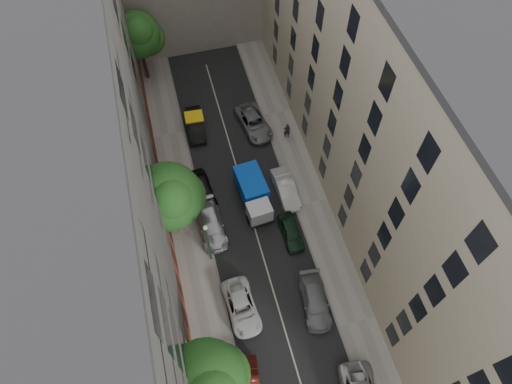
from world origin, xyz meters
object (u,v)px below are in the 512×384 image
object	(u,v)px
tarp_truck	(253,193)
tree_far	(138,37)
car_right_3	(286,189)
car_right_1	(315,301)
car_right_4	(254,123)
pedestrian	(287,131)
car_left_2	(242,307)
car_left_3	(211,224)
car_left_5	(195,125)
tree_near	(208,384)
tree_mid	(170,199)
lamp_post	(208,240)
car_right_2	(291,232)
car_left_4	(203,190)

from	to	relation	value
tarp_truck	tree_far	world-z (taller)	tree_far
car_right_3	car_right_1	bearing A→B (deg)	-96.44
car_right_4	pedestrian	distance (m)	3.45
tarp_truck	car_left_2	distance (m)	9.95
car_left_3	car_right_1	distance (m)	10.74
tarp_truck	car_left_5	bearing A→B (deg)	104.86
tree_near	tree_mid	world-z (taller)	tree_near
car_left_2	tree_near	distance (m)	8.62
tarp_truck	car_left_5	world-z (taller)	tarp_truck
car_left_2	lamp_post	bearing A→B (deg)	103.04
car_right_2	tree_far	world-z (taller)	tree_far
tarp_truck	car_left_5	xyz separation A→B (m)	(-3.40, 9.47, -0.62)
car_left_2	tree_far	world-z (taller)	tree_far
tree_near	car_right_4	bearing A→B (deg)	69.04
tree_far	pedestrian	distance (m)	17.13
tarp_truck	car_left_3	bearing A→B (deg)	-162.52
car_left_3	lamp_post	size ratio (longest dim) A/B	0.89
car_left_2	tree_far	distance (m)	27.73
car_right_1	lamp_post	size ratio (longest dim) A/B	0.84
car_left_2	tree_mid	size ratio (longest dim) A/B	0.60
car_left_4	car_left_5	world-z (taller)	car_left_4
car_left_5	tree_mid	world-z (taller)	tree_mid
car_right_2	pedestrian	xyz separation A→B (m)	(2.76, 10.35, 0.39)
pedestrian	lamp_post	bearing A→B (deg)	60.91
car_left_5	pedestrian	distance (m)	8.98
car_right_1	car_right_2	bearing A→B (deg)	96.68
car_right_1	car_right_4	xyz separation A→B (m)	(0.00, 18.62, 0.03)
lamp_post	tarp_truck	bearing A→B (deg)	43.57
car_right_2	lamp_post	distance (m)	7.66
car_left_5	car_right_4	world-z (taller)	car_left_5
car_left_4	tree_far	xyz separation A→B (m)	(-2.70, 15.89, 4.70)
car_left_2	car_right_1	distance (m)	5.69
car_left_3	pedestrian	world-z (taller)	pedestrian
car_left_5	tree_far	size ratio (longest dim) A/B	0.57
car_left_3	car_right_2	bearing A→B (deg)	-22.62
tarp_truck	tree_near	xyz separation A→B (m)	(-6.75, -15.09, 4.77)
tarp_truck	car_right_2	distance (m)	4.73
lamp_post	tree_mid	bearing A→B (deg)	121.98
tree_mid	pedestrian	bearing A→B (deg)	32.11
car_left_2	car_right_3	world-z (taller)	car_right_3
tree_near	pedestrian	xyz separation A→B (m)	(11.71, 21.31, -5.09)
tree_far	car_left_2	bearing A→B (deg)	-82.63
car_right_1	pedestrian	bearing A→B (deg)	87.23
car_right_3	car_left_4	bearing A→B (deg)	163.92
car_right_3	tree_mid	xyz separation A→B (m)	(-9.89, -1.29, 4.57)
tree_mid	car_left_5	bearing A→B (deg)	71.92
car_right_1	tree_mid	world-z (taller)	tree_mid
tarp_truck	tree_near	size ratio (longest dim) A/B	0.62
car_right_1	car_right_2	world-z (taller)	car_right_1
car_left_3	tree_mid	distance (m)	5.34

